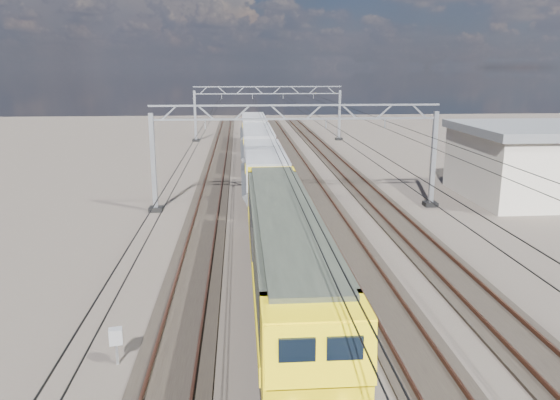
{
  "coord_description": "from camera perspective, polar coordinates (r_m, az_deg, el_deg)",
  "views": [
    {
      "loc": [
        -3.76,
        -32.19,
        9.46
      ],
      "look_at": [
        -1.61,
        -3.25,
        2.4
      ],
      "focal_mm": 35.0,
      "sensor_mm": 36.0,
      "label": 1
    }
  ],
  "objects": [
    {
      "name": "track_inner_east",
      "position": [
        34.03,
        5.68,
        -2.41
      ],
      "size": [
        2.6,
        140.0,
        0.3
      ],
      "color": "black",
      "rests_on": "ground"
    },
    {
      "name": "trackside_cabinet",
      "position": [
        18.96,
        -16.78,
        -13.58
      ],
      "size": [
        0.47,
        0.39,
        1.27
      ],
      "rotation": [
        0.0,
        0.0,
        0.19
      ],
      "color": "#9BA0A9",
      "rests_on": "ground"
    },
    {
      "name": "catenary_gantry_mid",
      "position": [
        36.81,
        1.68,
        4.99
      ],
      "size": [
        19.9,
        0.9,
        7.11
      ],
      "color": "#9BA0A9",
      "rests_on": "ground"
    },
    {
      "name": "locomotive",
      "position": [
        22.51,
        0.46,
        -4.8
      ],
      "size": [
        2.76,
        21.1,
        3.62
      ],
      "color": "black",
      "rests_on": "ground"
    },
    {
      "name": "ground",
      "position": [
        33.77,
        2.33,
        -2.61
      ],
      "size": [
        160.0,
        160.0,
        0.0
      ],
      "primitive_type": "plane",
      "color": "#2C2621",
      "rests_on": "ground"
    },
    {
      "name": "track_outer_east",
      "position": [
        34.93,
        12.16,
        -2.24
      ],
      "size": [
        2.6,
        140.0,
        0.3
      ],
      "color": "black",
      "rests_on": "ground"
    },
    {
      "name": "hopper_wagon_mid",
      "position": [
        53.7,
        -2.34,
        5.92
      ],
      "size": [
        3.38,
        13.0,
        3.25
      ],
      "color": "black",
      "rests_on": "ground"
    },
    {
      "name": "catenary_gantry_far",
      "position": [
        72.51,
        -1.27,
        9.28
      ],
      "size": [
        19.9,
        0.9,
        7.11
      ],
      "color": "#9BA0A9",
      "rests_on": "ground"
    },
    {
      "name": "overhead_wires",
      "position": [
        40.54,
        1.11,
        8.42
      ],
      "size": [
        12.03,
        140.0,
        0.53
      ],
      "color": "black",
      "rests_on": "ground"
    },
    {
      "name": "track_outer_west",
      "position": [
        33.61,
        -7.9,
        -2.68
      ],
      "size": [
        2.6,
        140.0,
        0.3
      ],
      "color": "black",
      "rests_on": "ground"
    },
    {
      "name": "track_loco",
      "position": [
        33.58,
        -1.07,
        -2.56
      ],
      "size": [
        2.6,
        140.0,
        0.3
      ],
      "color": "black",
      "rests_on": "ground"
    },
    {
      "name": "hopper_wagon_third",
      "position": [
        67.79,
        -2.75,
        7.54
      ],
      "size": [
        3.38,
        13.0,
        3.25
      ],
      "color": "black",
      "rests_on": "ground"
    },
    {
      "name": "hopper_wagon_lead",
      "position": [
        39.68,
        -1.63,
        3.17
      ],
      "size": [
        3.38,
        13.0,
        3.25
      ],
      "color": "black",
      "rests_on": "ground"
    }
  ]
}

